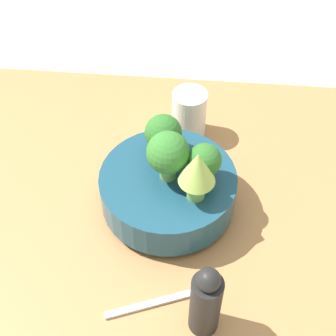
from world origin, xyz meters
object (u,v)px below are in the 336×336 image
bowl (168,189)px  pepper_mill (206,302)px  fork (158,302)px  cup (189,114)px

bowl → pepper_mill: 0.22m
fork → pepper_mill: bearing=-20.0°
cup → pepper_mill: size_ratio=0.69×
pepper_mill → fork: 0.10m
cup → fork: 0.38m
bowl → fork: size_ratio=1.49×
pepper_mill → fork: (-0.07, 0.02, -0.06)m
pepper_mill → fork: pepper_mill is taller
bowl → pepper_mill: pepper_mill is taller
cup → bowl: bearing=-97.1°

